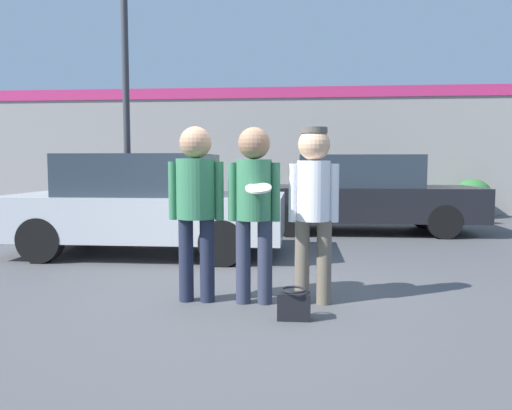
{
  "coord_description": "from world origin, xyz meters",
  "views": [
    {
      "loc": [
        0.56,
        -5.12,
        1.42
      ],
      "look_at": [
        0.1,
        0.06,
        0.98
      ],
      "focal_mm": 35.0,
      "sensor_mm": 36.0,
      "label": 1
    }
  ],
  "objects_px": {
    "person_left": "(196,196)",
    "person_middle_with_frisbee": "(254,198)",
    "parked_car_far": "(361,194)",
    "shrub": "(472,198)",
    "street_lamp": "(134,4)",
    "parked_car_near": "(146,205)",
    "person_right": "(314,198)",
    "handbag": "(294,305)"
  },
  "relations": [
    {
      "from": "parked_car_far",
      "to": "handbag",
      "type": "height_order",
      "value": "parked_car_far"
    },
    {
      "from": "person_left",
      "to": "person_middle_with_frisbee",
      "type": "relative_size",
      "value": 1.01
    },
    {
      "from": "parked_car_far",
      "to": "shrub",
      "type": "height_order",
      "value": "parked_car_far"
    },
    {
      "from": "shrub",
      "to": "person_left",
      "type": "bearing_deg",
      "value": -123.21
    },
    {
      "from": "person_left",
      "to": "person_right",
      "type": "relative_size",
      "value": 1.01
    },
    {
      "from": "person_middle_with_frisbee",
      "to": "street_lamp",
      "type": "xyz_separation_m",
      "value": [
        -2.43,
        3.74,
        3.1
      ]
    },
    {
      "from": "street_lamp",
      "to": "shrub",
      "type": "height_order",
      "value": "street_lamp"
    },
    {
      "from": "parked_car_near",
      "to": "shrub",
      "type": "distance_m",
      "value": 9.07
    },
    {
      "from": "parked_car_near",
      "to": "shrub",
      "type": "relative_size",
      "value": 4.19
    },
    {
      "from": "parked_car_near",
      "to": "shrub",
      "type": "xyz_separation_m",
      "value": [
        6.9,
        5.88,
        -0.27
      ]
    },
    {
      "from": "street_lamp",
      "to": "shrub",
      "type": "bearing_deg",
      "value": 32.83
    },
    {
      "from": "parked_car_near",
      "to": "handbag",
      "type": "xyz_separation_m",
      "value": [
        2.36,
        -3.13,
        -0.64
      ]
    },
    {
      "from": "person_left",
      "to": "shrub",
      "type": "distance_m",
      "value": 10.15
    },
    {
      "from": "parked_car_near",
      "to": "street_lamp",
      "type": "xyz_separation_m",
      "value": [
        -0.49,
        1.11,
        3.4
      ]
    },
    {
      "from": "person_middle_with_frisbee",
      "to": "person_right",
      "type": "relative_size",
      "value": 1.0
    },
    {
      "from": "parked_car_near",
      "to": "handbag",
      "type": "distance_m",
      "value": 3.97
    },
    {
      "from": "person_right",
      "to": "handbag",
      "type": "xyz_separation_m",
      "value": [
        -0.18,
        -0.55,
        -0.94
      ]
    },
    {
      "from": "parked_car_far",
      "to": "street_lamp",
      "type": "xyz_separation_m",
      "value": [
        -4.14,
        -1.74,
        3.39
      ]
    },
    {
      "from": "person_middle_with_frisbee",
      "to": "parked_car_far",
      "type": "relative_size",
      "value": 0.39
    },
    {
      "from": "shrub",
      "to": "parked_car_near",
      "type": "bearing_deg",
      "value": -139.6
    },
    {
      "from": "person_left",
      "to": "handbag",
      "type": "xyz_separation_m",
      "value": [
        1.0,
        -0.53,
        -0.95
      ]
    },
    {
      "from": "parked_car_far",
      "to": "street_lamp",
      "type": "relative_size",
      "value": 0.66
    },
    {
      "from": "parked_car_far",
      "to": "shrub",
      "type": "relative_size",
      "value": 4.56
    },
    {
      "from": "person_right",
      "to": "parked_car_near",
      "type": "xyz_separation_m",
      "value": [
        -2.54,
        2.59,
        -0.3
      ]
    },
    {
      "from": "parked_car_near",
      "to": "parked_car_far",
      "type": "bearing_deg",
      "value": 37.96
    },
    {
      "from": "person_right",
      "to": "handbag",
      "type": "distance_m",
      "value": 1.1
    },
    {
      "from": "parked_car_far",
      "to": "street_lamp",
      "type": "height_order",
      "value": "street_lamp"
    },
    {
      "from": "parked_car_near",
      "to": "street_lamp",
      "type": "distance_m",
      "value": 3.61
    },
    {
      "from": "shrub",
      "to": "handbag",
      "type": "relative_size",
      "value": 3.37
    },
    {
      "from": "person_left",
      "to": "handbag",
      "type": "bearing_deg",
      "value": -27.76
    },
    {
      "from": "person_middle_with_frisbee",
      "to": "street_lamp",
      "type": "distance_m",
      "value": 5.43
    },
    {
      "from": "person_left",
      "to": "parked_car_near",
      "type": "bearing_deg",
      "value": 117.43
    },
    {
      "from": "parked_car_near",
      "to": "street_lamp",
      "type": "relative_size",
      "value": 0.61
    },
    {
      "from": "person_left",
      "to": "parked_car_far",
      "type": "relative_size",
      "value": 0.39
    },
    {
      "from": "shrub",
      "to": "person_middle_with_frisbee",
      "type": "bearing_deg",
      "value": -120.24
    },
    {
      "from": "handbag",
      "to": "person_middle_with_frisbee",
      "type": "bearing_deg",
      "value": 129.02
    },
    {
      "from": "person_middle_with_frisbee",
      "to": "person_right",
      "type": "bearing_deg",
      "value": 3.94
    },
    {
      "from": "person_left",
      "to": "shrub",
      "type": "height_order",
      "value": "person_left"
    },
    {
      "from": "person_left",
      "to": "shrub",
      "type": "bearing_deg",
      "value": 56.79
    },
    {
      "from": "person_left",
      "to": "parked_car_near",
      "type": "relative_size",
      "value": 0.42
    },
    {
      "from": "person_right",
      "to": "street_lamp",
      "type": "xyz_separation_m",
      "value": [
        -3.03,
        3.7,
        3.1
      ]
    },
    {
      "from": "person_left",
      "to": "person_right",
      "type": "distance_m",
      "value": 1.19
    }
  ]
}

